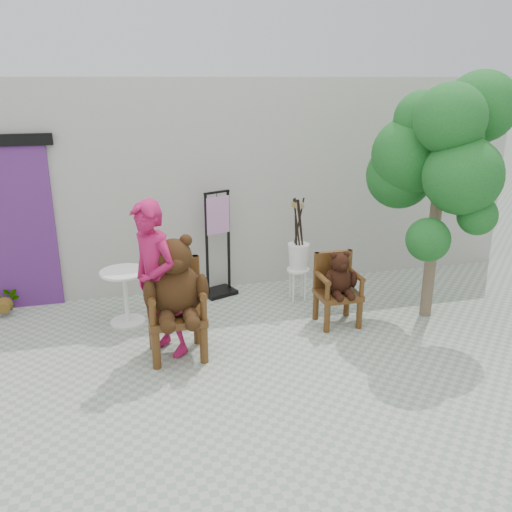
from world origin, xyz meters
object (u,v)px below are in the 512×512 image
at_px(stool_bucket, 298,256).
at_px(tree, 438,151).
at_px(chair_small, 338,281).
at_px(chair_big, 175,290).
at_px(person, 159,281).
at_px(display_stand, 218,256).
at_px(cafe_table, 126,291).

height_order(stool_bucket, tree, tree).
bearing_deg(chair_small, chair_big, -170.85).
height_order(chair_big, person, person).
height_order(chair_big, tree, tree).
xyz_separation_m(display_stand, stool_bucket, (1.04, -0.45, 0.06)).
distance_m(cafe_table, tree, 4.20).
relative_size(chair_small, person, 0.54).
xyz_separation_m(chair_big, display_stand, (0.79, 1.65, -0.20)).
bearing_deg(person, cafe_table, 168.46).
bearing_deg(person, tree, 61.85).
height_order(person, display_stand, person).
height_order(chair_small, person, person).
bearing_deg(chair_big, display_stand, 64.49).
height_order(chair_small, cafe_table, chair_small).
bearing_deg(chair_big, person, 167.02).
distance_m(display_stand, stool_bucket, 1.14).
xyz_separation_m(chair_big, chair_small, (2.06, 0.33, -0.22)).
bearing_deg(stool_bucket, display_stand, 156.41).
relative_size(chair_small, stool_bucket, 0.67).
bearing_deg(display_stand, tree, -50.67).
bearing_deg(chair_small, cafe_table, 165.30).
bearing_deg(display_stand, person, -141.51).
relative_size(chair_small, display_stand, 0.64).
xyz_separation_m(cafe_table, stool_bucket, (2.36, 0.19, 0.20)).
height_order(display_stand, tree, tree).
relative_size(display_stand, stool_bucket, 1.04).
bearing_deg(display_stand, chair_small, -67.06).
height_order(chair_small, display_stand, display_stand).
bearing_deg(cafe_table, chair_big, -62.51).
bearing_deg(chair_big, stool_bucket, 33.22).
bearing_deg(tree, cafe_table, 168.65).
bearing_deg(display_stand, chair_big, -136.39).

